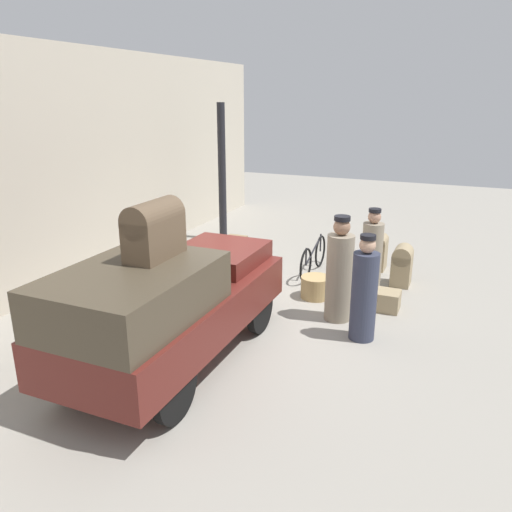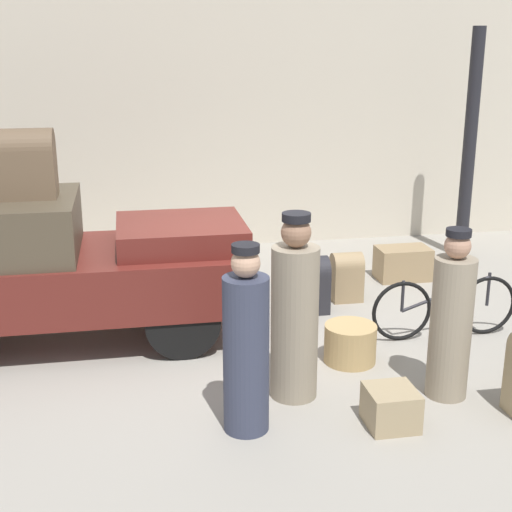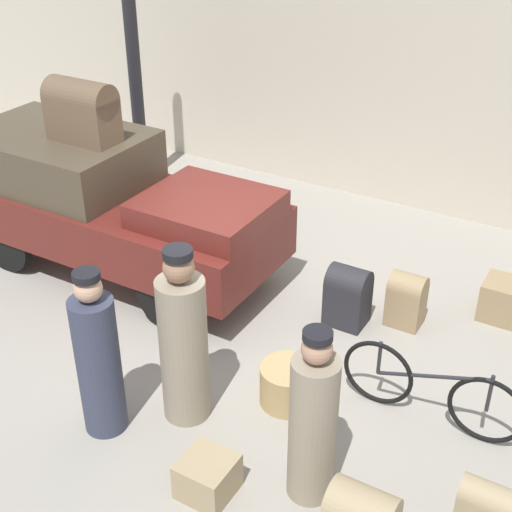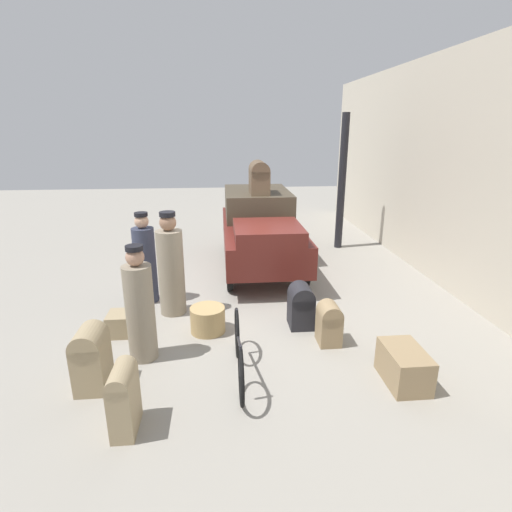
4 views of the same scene
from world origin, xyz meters
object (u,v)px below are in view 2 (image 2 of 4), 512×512
at_px(conductor_in_dark_uniform, 295,316).
at_px(trunk_on_truck_roof, 14,162).
at_px(truck, 46,262).
at_px(porter_carrying_trunk, 451,322).
at_px(bicycle, 445,307).
at_px(wicker_basket, 350,343).
at_px(suitcase_tan_flat, 310,283).
at_px(suitcase_small_leather, 403,263).
at_px(suitcase_black_upright, 346,275).
at_px(porter_with_bicycle, 246,348).
at_px(trunk_large_brown, 391,407).

distance_m(conductor_in_dark_uniform, trunk_on_truck_roof, 3.35).
xyz_separation_m(truck, porter_carrying_trunk, (3.78, -2.00, -0.18)).
bearing_deg(bicycle, truck, 170.80).
height_order(wicker_basket, porter_carrying_trunk, porter_carrying_trunk).
height_order(suitcase_tan_flat, suitcase_small_leather, suitcase_tan_flat).
distance_m(porter_carrying_trunk, suitcase_small_leather, 3.48).
bearing_deg(wicker_basket, suitcase_tan_flat, 92.03).
relative_size(bicycle, suitcase_black_upright, 2.69).
bearing_deg(trunk_on_truck_roof, suitcase_tan_flat, 6.09).
relative_size(truck, suitcase_small_leather, 5.48).
bearing_deg(suitcase_black_upright, porter_carrying_trunk, -86.61).
bearing_deg(conductor_in_dark_uniform, suitcase_black_upright, 62.28).
relative_size(bicycle, conductor_in_dark_uniform, 0.97).
distance_m(conductor_in_dark_uniform, porter_carrying_trunk, 1.44).
bearing_deg(conductor_in_dark_uniform, suitcase_tan_flat, 71.64).
xyz_separation_m(conductor_in_dark_uniform, suitcase_small_leather, (2.30, 3.07, -0.57)).
height_order(bicycle, porter_carrying_trunk, porter_carrying_trunk).
distance_m(wicker_basket, porter_with_bicycle, 1.80).
relative_size(porter_with_bicycle, suitcase_black_upright, 2.61).
distance_m(suitcase_tan_flat, suitcase_black_upright, 0.65).
relative_size(truck, conductor_in_dark_uniform, 2.26).
bearing_deg(conductor_in_dark_uniform, trunk_large_brown, -44.99).
distance_m(bicycle, trunk_large_brown, 2.17).
xyz_separation_m(truck, suitcase_small_leather, (4.66, 1.33, -0.69)).
bearing_deg(truck, porter_carrying_trunk, -27.85).
height_order(wicker_basket, porter_with_bicycle, porter_with_bicycle).
distance_m(suitcase_small_leather, trunk_large_brown, 4.10).
xyz_separation_m(conductor_in_dark_uniform, suitcase_tan_flat, (0.69, 2.09, -0.43)).
height_order(wicker_basket, conductor_in_dark_uniform, conductor_in_dark_uniform).
distance_m(conductor_in_dark_uniform, suitcase_small_leather, 3.88).
bearing_deg(suitcase_tan_flat, trunk_large_brown, -89.87).
distance_m(truck, porter_carrying_trunk, 4.28).
relative_size(suitcase_tan_flat, suitcase_small_leather, 0.97).
distance_m(conductor_in_dark_uniform, suitcase_black_upright, 2.75).
bearing_deg(trunk_large_brown, wicker_basket, 87.97).
height_order(truck, wicker_basket, truck).
relative_size(wicker_basket, porter_with_bicycle, 0.33).
xyz_separation_m(porter_carrying_trunk, suitcase_tan_flat, (-0.72, 2.35, -0.37)).
bearing_deg(wicker_basket, porter_carrying_trunk, -52.27).
height_order(porter_carrying_trunk, trunk_large_brown, porter_carrying_trunk).
bearing_deg(trunk_on_truck_roof, trunk_large_brown, -36.55).
height_order(porter_with_bicycle, suitcase_black_upright, porter_with_bicycle).
distance_m(suitcase_black_upright, trunk_large_brown, 3.15).
bearing_deg(bicycle, suitcase_small_leather, 81.21).
bearing_deg(suitcase_black_upright, suitcase_small_leather, 33.07).
height_order(conductor_in_dark_uniform, porter_with_bicycle, conductor_in_dark_uniform).
height_order(truck, suitcase_tan_flat, truck).
xyz_separation_m(porter_carrying_trunk, suitcase_black_upright, (-0.16, 2.66, -0.41)).
distance_m(wicker_basket, trunk_on_truck_roof, 3.96).
relative_size(suitcase_black_upright, trunk_large_brown, 1.48).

